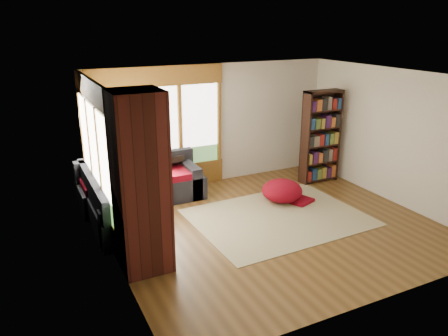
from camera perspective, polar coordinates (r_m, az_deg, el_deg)
name	(u,v)px	position (r m, az deg, el deg)	size (l,w,h in m)	color
floor	(271,225)	(7.87, 6.21, -7.37)	(5.50, 5.50, 0.00)	#513516
ceiling	(277,77)	(7.12, 6.95, 11.77)	(5.50, 5.50, 0.00)	white
wall_back	(212,125)	(9.52, -1.54, 5.69)	(5.50, 0.04, 2.60)	silver
wall_front	(386,210)	(5.59, 20.43, -5.13)	(5.50, 0.04, 2.60)	silver
wall_left	(110,180)	(6.41, -14.71, -1.49)	(0.04, 5.00, 2.60)	silver
wall_right	(394,137)	(9.13, 21.34, 3.83)	(0.04, 5.00, 2.60)	silver
windows_back	(160,128)	(9.06, -8.41, 5.14)	(2.82, 0.10, 1.90)	olive
windows_left	(96,154)	(7.52, -16.43, 1.76)	(0.10, 2.62, 1.90)	olive
roller_blind	(86,120)	(8.23, -17.53, 5.96)	(0.03, 0.72, 0.90)	#68834D
brick_chimney	(140,184)	(6.16, -10.85, -2.03)	(0.70, 0.70, 2.60)	#471914
sectional_sofa	(137,195)	(8.47, -11.30, -3.44)	(2.20, 2.20, 0.80)	black
area_rug	(278,217)	(8.15, 7.11, -6.41)	(3.06, 2.34, 0.01)	beige
bookshelf	(321,137)	(9.82, 12.53, 3.98)	(0.88, 0.29, 2.04)	black
pouf	(282,190)	(8.80, 7.59, -2.89)	(0.81, 0.81, 0.44)	maroon
dog_tan	(142,170)	(8.20, -10.68, -0.25)	(1.16, 1.15, 0.57)	brown
dog_brindle	(127,187)	(7.70, -12.59, -2.43)	(0.64, 0.79, 0.38)	black
throw_pillows	(139,170)	(8.38, -11.02, -0.29)	(1.98, 1.68, 0.45)	black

